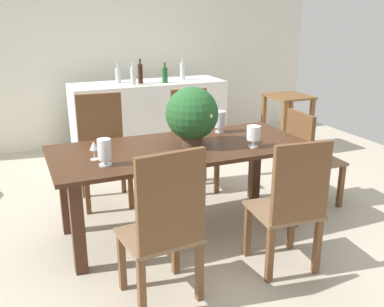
{
  "coord_description": "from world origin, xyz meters",
  "views": [
    {
      "loc": [
        -1.24,
        -3.42,
        1.78
      ],
      "look_at": [
        0.08,
        -0.32,
        0.68
      ],
      "focal_mm": 40.64,
      "sensor_mm": 36.0,
      "label": 1
    }
  ],
  "objects_px": {
    "chair_foot_end": "(308,155)",
    "wine_glass": "(94,147)",
    "crystal_vase_left": "(220,120)",
    "kitchen_counter": "(149,118)",
    "chair_far_right": "(192,135)",
    "crystal_vase_right": "(104,150)",
    "dining_table": "(181,160)",
    "chair_near_left": "(166,223)",
    "chair_far_left": "(102,144)",
    "flower_centerpiece": "(192,115)",
    "wine_bottle_clear": "(133,76)",
    "side_table": "(288,110)",
    "wine_bottle_tall": "(183,71)",
    "chair_near_right": "(292,202)",
    "wine_bottle_amber": "(165,75)",
    "wine_bottle_dark": "(140,73)",
    "wine_bottle_green": "(118,75)",
    "crystal_vase_center_near": "(254,134)"
  },
  "relations": [
    {
      "from": "chair_foot_end",
      "to": "wine_bottle_tall",
      "type": "relative_size",
      "value": 3.34
    },
    {
      "from": "crystal_vase_left",
      "to": "dining_table",
      "type": "bearing_deg",
      "value": -150.8
    },
    {
      "from": "crystal_vase_left",
      "to": "kitchen_counter",
      "type": "xyz_separation_m",
      "value": [
        -0.07,
        1.91,
        -0.39
      ]
    },
    {
      "from": "flower_centerpiece",
      "to": "wine_bottle_amber",
      "type": "relative_size",
      "value": 1.88
    },
    {
      "from": "chair_near_left",
      "to": "wine_bottle_tall",
      "type": "relative_size",
      "value": 3.8
    },
    {
      "from": "chair_far_right",
      "to": "wine_bottle_dark",
      "type": "distance_m",
      "value": 1.33
    },
    {
      "from": "crystal_vase_left",
      "to": "chair_near_left",
      "type": "bearing_deg",
      "value": -128.85
    },
    {
      "from": "chair_foot_end",
      "to": "chair_near_left",
      "type": "relative_size",
      "value": 0.88
    },
    {
      "from": "chair_near_right",
      "to": "chair_far_left",
      "type": "xyz_separation_m",
      "value": [
        -0.92,
        1.81,
        0.02
      ]
    },
    {
      "from": "wine_bottle_dark",
      "to": "side_table",
      "type": "height_order",
      "value": "wine_bottle_dark"
    },
    {
      "from": "dining_table",
      "to": "flower_centerpiece",
      "type": "relative_size",
      "value": 4.33
    },
    {
      "from": "crystal_vase_right",
      "to": "wine_glass",
      "type": "distance_m",
      "value": 0.16
    },
    {
      "from": "wine_glass",
      "to": "wine_bottle_green",
      "type": "relative_size",
      "value": 0.57
    },
    {
      "from": "crystal_vase_center_near",
      "to": "kitchen_counter",
      "type": "xyz_separation_m",
      "value": [
        -0.11,
        2.43,
        -0.39
      ]
    },
    {
      "from": "wine_glass",
      "to": "chair_near_right",
      "type": "bearing_deg",
      "value": -35.7
    },
    {
      "from": "chair_foot_end",
      "to": "side_table",
      "type": "relative_size",
      "value": 1.23
    },
    {
      "from": "chair_far_right",
      "to": "chair_far_left",
      "type": "bearing_deg",
      "value": -176.25
    },
    {
      "from": "dining_table",
      "to": "flower_centerpiece",
      "type": "distance_m",
      "value": 0.39
    },
    {
      "from": "chair_far_right",
      "to": "side_table",
      "type": "height_order",
      "value": "chair_far_right"
    },
    {
      "from": "chair_near_left",
      "to": "side_table",
      "type": "distance_m",
      "value": 3.56
    },
    {
      "from": "crystal_vase_left",
      "to": "kitchen_counter",
      "type": "relative_size",
      "value": 0.1
    },
    {
      "from": "chair_far_left",
      "to": "chair_near_left",
      "type": "bearing_deg",
      "value": -85.44
    },
    {
      "from": "wine_bottle_green",
      "to": "side_table",
      "type": "relative_size",
      "value": 0.34
    },
    {
      "from": "chair_foot_end",
      "to": "crystal_vase_center_near",
      "type": "distance_m",
      "value": 0.87
    },
    {
      "from": "dining_table",
      "to": "flower_centerpiece",
      "type": "xyz_separation_m",
      "value": [
        0.09,
        -0.01,
        0.37
      ]
    },
    {
      "from": "chair_near_left",
      "to": "side_table",
      "type": "height_order",
      "value": "chair_near_left"
    },
    {
      "from": "chair_far_right",
      "to": "chair_foot_end",
      "type": "bearing_deg",
      "value": -43.75
    },
    {
      "from": "dining_table",
      "to": "chair_near_left",
      "type": "xyz_separation_m",
      "value": [
        -0.46,
        -0.9,
        -0.06
      ]
    },
    {
      "from": "chair_far_right",
      "to": "crystal_vase_left",
      "type": "xyz_separation_m",
      "value": [
        0.01,
        -0.63,
        0.31
      ]
    },
    {
      "from": "chair_far_right",
      "to": "wine_bottle_clear",
      "type": "relative_size",
      "value": 3.6
    },
    {
      "from": "chair_far_left",
      "to": "wine_bottle_dark",
      "type": "height_order",
      "value": "wine_bottle_dark"
    },
    {
      "from": "chair_far_left",
      "to": "flower_centerpiece",
      "type": "distance_m",
      "value": 1.16
    },
    {
      "from": "chair_foot_end",
      "to": "crystal_vase_center_near",
      "type": "height_order",
      "value": "crystal_vase_center_near"
    },
    {
      "from": "chair_far_left",
      "to": "crystal_vase_right",
      "type": "relative_size",
      "value": 5.33
    },
    {
      "from": "chair_near_right",
      "to": "wine_bottle_clear",
      "type": "xyz_separation_m",
      "value": [
        -0.28,
        2.92,
        0.5
      ]
    },
    {
      "from": "wine_bottle_amber",
      "to": "wine_bottle_tall",
      "type": "bearing_deg",
      "value": 26.14
    },
    {
      "from": "chair_foot_end",
      "to": "wine_glass",
      "type": "xyz_separation_m",
      "value": [
        -1.99,
        -0.06,
        0.34
      ]
    },
    {
      "from": "chair_far_right",
      "to": "crystal_vase_right",
      "type": "distance_m",
      "value": 1.62
    },
    {
      "from": "chair_far_left",
      "to": "wine_bottle_green",
      "type": "xyz_separation_m",
      "value": [
        0.51,
        1.36,
        0.47
      ]
    },
    {
      "from": "wine_bottle_clear",
      "to": "wine_glass",
      "type": "bearing_deg",
      "value": -113.21
    },
    {
      "from": "chair_far_left",
      "to": "wine_bottle_clear",
      "type": "height_order",
      "value": "wine_bottle_clear"
    },
    {
      "from": "chair_near_right",
      "to": "wine_bottle_tall",
      "type": "relative_size",
      "value": 3.62
    },
    {
      "from": "chair_foot_end",
      "to": "wine_bottle_green",
      "type": "height_order",
      "value": "wine_bottle_green"
    },
    {
      "from": "chair_near_left",
      "to": "wine_bottle_clear",
      "type": "bearing_deg",
      "value": -107.83
    },
    {
      "from": "dining_table",
      "to": "chair_foot_end",
      "type": "bearing_deg",
      "value": 0.17
    },
    {
      "from": "wine_bottle_dark",
      "to": "wine_bottle_tall",
      "type": "xyz_separation_m",
      "value": [
        0.6,
        0.08,
        -0.01
      ]
    },
    {
      "from": "chair_foot_end",
      "to": "wine_bottle_tall",
      "type": "height_order",
      "value": "wine_bottle_tall"
    },
    {
      "from": "side_table",
      "to": "chair_near_right",
      "type": "bearing_deg",
      "value": -124.38
    },
    {
      "from": "chair_foot_end",
      "to": "side_table",
      "type": "bearing_deg",
      "value": -26.56
    },
    {
      "from": "crystal_vase_right",
      "to": "wine_bottle_amber",
      "type": "distance_m",
      "value": 2.61
    }
  ]
}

